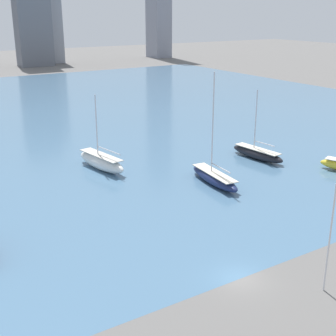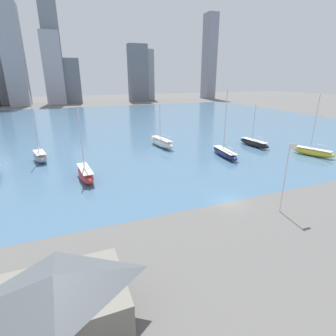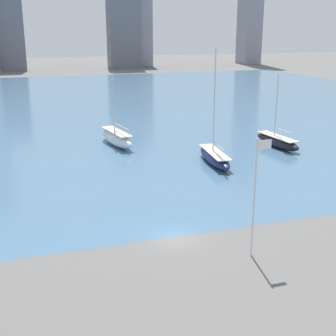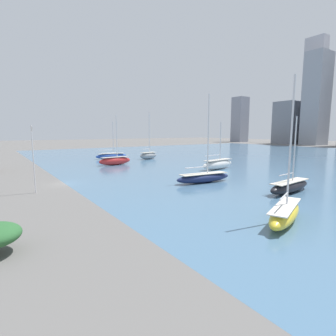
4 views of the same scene
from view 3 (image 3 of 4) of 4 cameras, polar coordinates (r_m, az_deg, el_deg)
ground_plane at (r=40.19m, az=0.74°, el=-8.45°), size 500.00×500.00×0.00m
harbor_water at (r=106.41m, az=-11.66°, el=7.24°), size 180.00×140.00×0.00m
flag_pole at (r=35.80m, az=10.59°, el=-3.05°), size 1.24×0.14×9.39m
sailboat_white at (r=70.66m, az=-6.28°, el=3.66°), size 3.92×10.67×10.74m
sailboat_navy at (r=61.26m, az=5.70°, el=1.37°), size 3.39×10.65×14.62m
sailboat_black at (r=71.24m, az=13.15°, el=3.21°), size 3.02×10.03×10.61m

